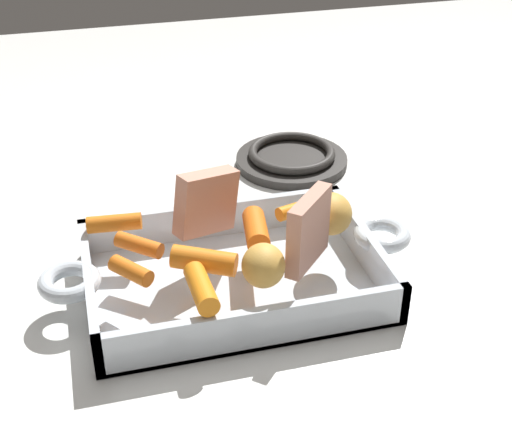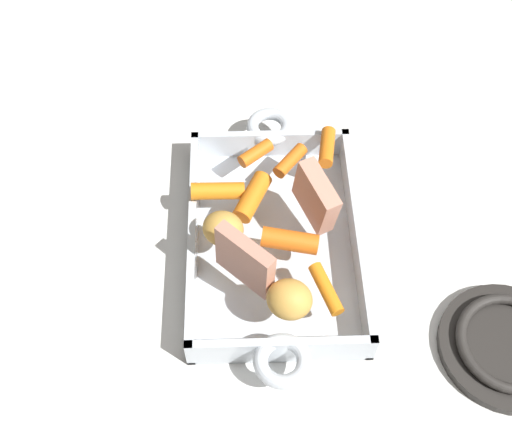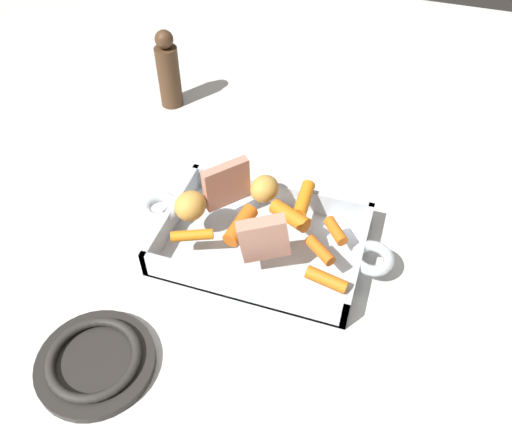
{
  "view_description": "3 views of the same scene",
  "coord_description": "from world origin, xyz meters",
  "px_view_note": "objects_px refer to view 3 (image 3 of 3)",
  "views": [
    {
      "loc": [
        0.14,
        0.6,
        0.46
      ],
      "look_at": [
        -0.02,
        0.0,
        0.08
      ],
      "focal_mm": 51.51,
      "sensor_mm": 36.0,
      "label": 1
    },
    {
      "loc": [
        -0.42,
        0.03,
        0.68
      ],
      "look_at": [
        -0.0,
        0.02,
        0.07
      ],
      "focal_mm": 45.89,
      "sensor_mm": 36.0,
      "label": 2
    },
    {
      "loc": [
        0.15,
        -0.5,
        0.62
      ],
      "look_at": [
        -0.0,
        -0.02,
        0.08
      ],
      "focal_mm": 37.31,
      "sensor_mm": 36.0,
      "label": 3
    }
  ],
  "objects_px": {
    "baby_carrot_southwest": "(192,235)",
    "baby_carrot_short": "(327,280)",
    "baby_carrot_northeast": "(304,199)",
    "baby_carrot_northwest": "(240,225)",
    "roasting_dish": "(262,242)",
    "potato_corner": "(190,206)",
    "roast_slice_outer": "(264,238)",
    "baby_carrot_southeast": "(290,216)",
    "stove_burner_rear": "(95,361)",
    "baby_carrot_center_left": "(336,231)",
    "potato_golden_small": "(264,189)",
    "pepper_mill": "(168,71)",
    "baby_carrot_long": "(320,250)",
    "roast_slice_thin": "(227,184)"
  },
  "relations": [
    {
      "from": "baby_carrot_northeast",
      "to": "roasting_dish",
      "type": "bearing_deg",
      "value": -124.21
    },
    {
      "from": "roasting_dish",
      "to": "baby_carrot_northwest",
      "type": "height_order",
      "value": "baby_carrot_northwest"
    },
    {
      "from": "baby_carrot_northeast",
      "to": "baby_carrot_center_left",
      "type": "distance_m",
      "value": 0.08
    },
    {
      "from": "baby_carrot_southeast",
      "to": "potato_golden_small",
      "type": "distance_m",
      "value": 0.06
    },
    {
      "from": "stove_burner_rear",
      "to": "baby_carrot_southeast",
      "type": "bearing_deg",
      "value": 57.59
    },
    {
      "from": "potato_golden_small",
      "to": "baby_carrot_northeast",
      "type": "bearing_deg",
      "value": 6.42
    },
    {
      "from": "baby_carrot_northwest",
      "to": "pepper_mill",
      "type": "relative_size",
      "value": 0.41
    },
    {
      "from": "roasting_dish",
      "to": "baby_carrot_northwest",
      "type": "distance_m",
      "value": 0.05
    },
    {
      "from": "baby_carrot_northeast",
      "to": "baby_carrot_northwest",
      "type": "bearing_deg",
      "value": -131.96
    },
    {
      "from": "baby_carrot_southeast",
      "to": "pepper_mill",
      "type": "distance_m",
      "value": 0.43
    },
    {
      "from": "stove_burner_rear",
      "to": "baby_carrot_northwest",
      "type": "bearing_deg",
      "value": 64.4
    },
    {
      "from": "roast_slice_outer",
      "to": "baby_carrot_short",
      "type": "height_order",
      "value": "roast_slice_outer"
    },
    {
      "from": "roast_slice_outer",
      "to": "baby_carrot_northwest",
      "type": "xyz_separation_m",
      "value": [
        -0.04,
        0.03,
        -0.02
      ]
    },
    {
      "from": "roasting_dish",
      "to": "baby_carrot_southeast",
      "type": "distance_m",
      "value": 0.06
    },
    {
      "from": "baby_carrot_southwest",
      "to": "baby_carrot_short",
      "type": "bearing_deg",
      "value": -5.4
    },
    {
      "from": "roasting_dish",
      "to": "potato_golden_small",
      "type": "xyz_separation_m",
      "value": [
        -0.02,
        0.06,
        0.05
      ]
    },
    {
      "from": "potato_corner",
      "to": "roast_slice_outer",
      "type": "bearing_deg",
      "value": -16.64
    },
    {
      "from": "potato_golden_small",
      "to": "pepper_mill",
      "type": "height_order",
      "value": "pepper_mill"
    },
    {
      "from": "baby_carrot_short",
      "to": "roast_slice_outer",
      "type": "bearing_deg",
      "value": 166.12
    },
    {
      "from": "baby_carrot_center_left",
      "to": "baby_carrot_southeast",
      "type": "relative_size",
      "value": 0.72
    },
    {
      "from": "baby_carrot_southwest",
      "to": "baby_carrot_southeast",
      "type": "height_order",
      "value": "baby_carrot_southeast"
    },
    {
      "from": "baby_carrot_long",
      "to": "stove_burner_rear",
      "type": "relative_size",
      "value": 0.33
    },
    {
      "from": "baby_carrot_northwest",
      "to": "baby_carrot_southwest",
      "type": "distance_m",
      "value": 0.07
    },
    {
      "from": "roast_slice_outer",
      "to": "potato_corner",
      "type": "distance_m",
      "value": 0.13
    },
    {
      "from": "baby_carrot_short",
      "to": "baby_carrot_northeast",
      "type": "bearing_deg",
      "value": 115.66
    },
    {
      "from": "roast_slice_outer",
      "to": "baby_carrot_long",
      "type": "xyz_separation_m",
      "value": [
        0.07,
        0.02,
        -0.02
      ]
    },
    {
      "from": "roast_slice_thin",
      "to": "roast_slice_outer",
      "type": "distance_m",
      "value": 0.12
    },
    {
      "from": "baby_carrot_northeast",
      "to": "baby_carrot_short",
      "type": "xyz_separation_m",
      "value": [
        0.07,
        -0.14,
        -0.0
      ]
    },
    {
      "from": "baby_carrot_center_left",
      "to": "potato_corner",
      "type": "height_order",
      "value": "potato_corner"
    },
    {
      "from": "baby_carrot_southeast",
      "to": "stove_burner_rear",
      "type": "relative_size",
      "value": 0.42
    },
    {
      "from": "baby_carrot_long",
      "to": "pepper_mill",
      "type": "height_order",
      "value": "pepper_mill"
    },
    {
      "from": "baby_carrot_southwest",
      "to": "pepper_mill",
      "type": "bearing_deg",
      "value": 118.79
    },
    {
      "from": "baby_carrot_southwest",
      "to": "baby_carrot_northwest",
      "type": "bearing_deg",
      "value": 30.97
    },
    {
      "from": "potato_corner",
      "to": "baby_carrot_short",
      "type": "bearing_deg",
      "value": -15.46
    },
    {
      "from": "baby_carrot_long",
      "to": "baby_carrot_southeast",
      "type": "relative_size",
      "value": 0.79
    },
    {
      "from": "baby_carrot_center_left",
      "to": "baby_carrot_southwest",
      "type": "bearing_deg",
      "value": -159.78
    },
    {
      "from": "pepper_mill",
      "to": "baby_carrot_northeast",
      "type": "bearing_deg",
      "value": -36.18
    },
    {
      "from": "baby_carrot_southwest",
      "to": "baby_carrot_short",
      "type": "relative_size",
      "value": 1.06
    },
    {
      "from": "baby_carrot_southwest",
      "to": "stove_burner_rear",
      "type": "relative_size",
      "value": 0.4
    },
    {
      "from": "baby_carrot_long",
      "to": "baby_carrot_short",
      "type": "relative_size",
      "value": 0.88
    },
    {
      "from": "baby_carrot_center_left",
      "to": "potato_golden_small",
      "type": "xyz_separation_m",
      "value": [
        -0.12,
        0.04,
        0.01
      ]
    },
    {
      "from": "roasting_dish",
      "to": "roast_slice_thin",
      "type": "distance_m",
      "value": 0.1
    },
    {
      "from": "roast_slice_thin",
      "to": "potato_golden_small",
      "type": "bearing_deg",
      "value": 24.71
    },
    {
      "from": "potato_golden_small",
      "to": "stove_burner_rear",
      "type": "relative_size",
      "value": 0.31
    },
    {
      "from": "potato_golden_small",
      "to": "stove_burner_rear",
      "type": "height_order",
      "value": "potato_golden_small"
    },
    {
      "from": "roast_slice_thin",
      "to": "baby_carrot_northeast",
      "type": "bearing_deg",
      "value": 15.23
    },
    {
      "from": "roast_slice_thin",
      "to": "baby_carrot_northwest",
      "type": "bearing_deg",
      "value": -52.63
    },
    {
      "from": "baby_carrot_long",
      "to": "potato_corner",
      "type": "xyz_separation_m",
      "value": [
        -0.2,
        0.01,
        0.01
      ]
    },
    {
      "from": "baby_carrot_long",
      "to": "potato_golden_small",
      "type": "height_order",
      "value": "potato_golden_small"
    },
    {
      "from": "roast_slice_outer",
      "to": "baby_carrot_northwest",
      "type": "distance_m",
      "value": 0.06
    }
  ]
}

